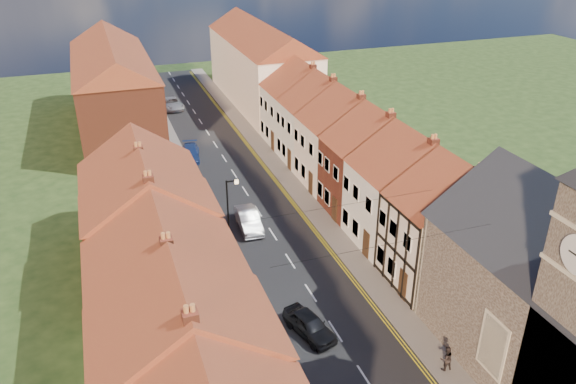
% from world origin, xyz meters
% --- Properties ---
extents(road, '(7.00, 90.00, 0.02)m').
position_xyz_m(road, '(0.00, 30.00, 0.01)').
color(road, black).
rests_on(road, ground).
extents(pavement_left, '(1.80, 90.00, 0.12)m').
position_xyz_m(pavement_left, '(-4.40, 30.00, 0.06)').
color(pavement_left, gray).
rests_on(pavement_left, ground).
extents(pavement_right, '(1.80, 90.00, 0.12)m').
position_xyz_m(pavement_right, '(4.40, 30.00, 0.06)').
color(pavement_right, gray).
rests_on(pavement_right, ground).
extents(church, '(11.25, 14.25, 15.20)m').
position_xyz_m(church, '(9.36, 3.32, 5.88)').
color(church, '#3F342C').
rests_on(church, ground).
extents(cottage_r_tudor, '(8.30, 5.20, 9.00)m').
position_xyz_m(cottage_r_tudor, '(9.27, 12.70, 4.47)').
color(cottage_r_tudor, white).
rests_on(cottage_r_tudor, ground).
extents(cottage_r_white_near, '(8.30, 6.00, 9.00)m').
position_xyz_m(cottage_r_white_near, '(9.30, 18.10, 4.47)').
color(cottage_r_white_near, silver).
rests_on(cottage_r_white_near, ground).
extents(cottage_r_cream_mid, '(8.30, 5.20, 9.00)m').
position_xyz_m(cottage_r_cream_mid, '(9.30, 23.50, 4.48)').
color(cottage_r_cream_mid, brown).
rests_on(cottage_r_cream_mid, ground).
extents(cottage_r_pink, '(8.30, 6.00, 9.00)m').
position_xyz_m(cottage_r_pink, '(9.30, 28.90, 4.47)').
color(cottage_r_pink, white).
rests_on(cottage_r_pink, ground).
extents(cottage_r_white_far, '(8.30, 5.20, 9.00)m').
position_xyz_m(cottage_r_white_far, '(9.30, 34.30, 4.48)').
color(cottage_r_white_far, silver).
rests_on(cottage_r_white_far, ground).
extents(cottage_r_cream_far, '(8.30, 6.00, 9.00)m').
position_xyz_m(cottage_r_cream_far, '(9.30, 39.70, 4.47)').
color(cottage_r_cream_far, silver).
rests_on(cottage_r_cream_far, ground).
extents(cottage_l_cream, '(8.30, 6.30, 9.10)m').
position_xyz_m(cottage_l_cream, '(-9.30, 5.55, 4.52)').
color(cottage_l_cream, brown).
rests_on(cottage_l_cream, ground).
extents(cottage_l_white, '(8.30, 6.90, 8.80)m').
position_xyz_m(cottage_l_white, '(-9.30, 11.95, 4.37)').
color(cottage_l_white, silver).
rests_on(cottage_l_white, ground).
extents(cottage_l_brick_mid, '(8.30, 5.70, 9.10)m').
position_xyz_m(cottage_l_brick_mid, '(-9.30, 18.05, 4.53)').
color(cottage_l_brick_mid, brown).
rests_on(cottage_l_brick_mid, ground).
extents(cottage_l_pink, '(8.30, 6.30, 8.80)m').
position_xyz_m(cottage_l_pink, '(-9.30, 23.85, 4.37)').
color(cottage_l_pink, brown).
rests_on(cottage_l_pink, ground).
extents(block_right_far, '(8.30, 24.20, 10.50)m').
position_xyz_m(block_right_far, '(9.30, 55.00, 5.29)').
color(block_right_far, white).
rests_on(block_right_far, ground).
extents(block_left_far, '(8.30, 24.20, 10.50)m').
position_xyz_m(block_left_far, '(-9.30, 50.00, 5.29)').
color(block_left_far, brown).
rests_on(block_left_far, ground).
extents(lamppost, '(0.88, 0.15, 6.00)m').
position_xyz_m(lamppost, '(-3.81, 20.00, 3.54)').
color(lamppost, black).
rests_on(lamppost, pavement_left).
extents(car_near, '(2.59, 4.17, 1.32)m').
position_xyz_m(car_near, '(-1.53, 10.34, 0.66)').
color(car_near, black).
rests_on(car_near, ground).
extents(car_mid, '(1.75, 4.48, 1.45)m').
position_xyz_m(car_mid, '(-1.50, 23.56, 0.73)').
color(car_mid, '#A8AAB0').
rests_on(car_mid, ground).
extents(car_far, '(2.47, 4.60, 1.27)m').
position_xyz_m(car_far, '(-3.20, 39.08, 0.63)').
color(car_far, navy).
rests_on(car_far, ground).
extents(car_distant, '(2.90, 5.20, 1.38)m').
position_xyz_m(car_distant, '(-2.44, 56.13, 0.69)').
color(car_distant, '#ABADB3').
rests_on(car_distant, ground).
extents(pedestrian_left, '(0.60, 0.44, 1.51)m').
position_xyz_m(pedestrian_left, '(-4.72, 9.86, 0.87)').
color(pedestrian_left, black).
rests_on(pedestrian_left, pavement_left).
extents(pedestrian_right, '(0.76, 0.61, 1.51)m').
position_xyz_m(pedestrian_right, '(4.30, 5.09, 0.87)').
color(pedestrian_right, black).
rests_on(pedestrian_right, pavement_right).
extents(pedestrian_left_b, '(0.76, 0.61, 1.82)m').
position_xyz_m(pedestrian_left_b, '(-4.50, 15.23, 1.03)').
color(pedestrian_left_b, black).
rests_on(pedestrian_left_b, pavement_left).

